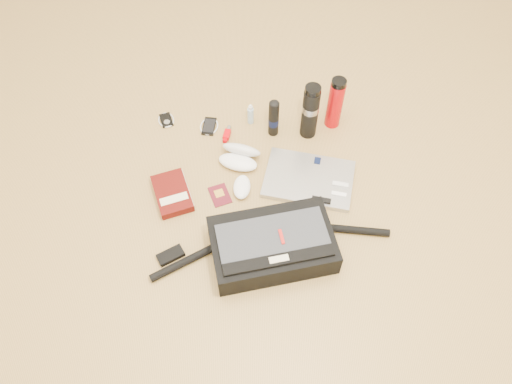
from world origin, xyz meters
The scene contains 14 objects.
ground centered at (0.00, 0.00, 0.00)m, with size 4.00×4.00×0.00m, color #A68245.
messenger_bag centered at (0.04, -0.20, 0.06)m, with size 0.94×0.37×0.13m.
laptop centered at (0.22, 0.14, 0.01)m, with size 0.42×0.34×0.04m.
book centered at (-0.36, 0.07, 0.02)m, with size 0.20×0.24×0.04m.
passport centered at (-0.16, 0.07, 0.00)m, with size 0.11×0.13×0.01m.
mouse centered at (-0.07, 0.10, 0.02)m, with size 0.08×0.13×0.04m.
sunglasses_case centered at (-0.08, 0.25, 0.04)m, with size 0.21×0.19×0.10m.
ipod centered at (-0.43, 0.50, 0.00)m, with size 0.09×0.10×0.01m.
phone centered at (-0.22, 0.45, 0.01)m, with size 0.10×0.11×0.01m.
inhaler centered at (-0.14, 0.40, 0.01)m, with size 0.04×0.10×0.02m.
spray_bottle centered at (-0.03, 0.48, 0.05)m, with size 0.04×0.04×0.11m.
aerosol_can centered at (0.07, 0.42, 0.10)m, with size 0.05×0.05×0.20m.
thermos_black centered at (0.23, 0.41, 0.14)m, with size 0.08×0.08×0.28m.
thermos_red centered at (0.35, 0.47, 0.13)m, with size 0.08×0.08×0.27m.
Camera 1 is at (-0.03, -1.11, 1.75)m, focal length 35.00 mm.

